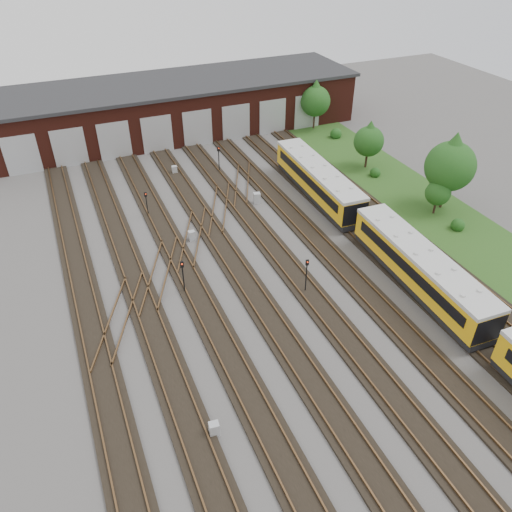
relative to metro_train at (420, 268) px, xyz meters
name	(u,v)px	position (x,y,z in m)	size (l,w,h in m)	color
ground	(306,327)	(-10.00, -0.57, -1.89)	(120.00, 120.00, 0.00)	#494644
track_network	(300,321)	(-10.17, 0.02, -1.79)	(30.40, 70.00, 0.33)	black
maintenance_shed	(160,108)	(-10.01, 39.40, 1.31)	(51.00, 12.50, 6.35)	#491A12
grass_verge	(429,209)	(9.00, 9.43, -1.87)	(8.00, 55.00, 0.05)	#224D19
metro_train	(420,268)	(0.00, 0.00, 0.00)	(3.25, 46.86, 3.05)	black
signal_mast_0	(183,273)	(-16.79, 6.54, 0.01)	(0.27, 0.25, 2.94)	black
signal_mast_1	(146,201)	(-16.72, 18.97, -0.23)	(0.24, 0.23, 2.58)	black
signal_mast_2	(219,156)	(-7.22, 25.29, 0.06)	(0.27, 0.26, 3.04)	black
signal_mast_3	(307,272)	(-8.20, 2.93, 0.05)	(0.26, 0.24, 3.04)	black
relay_cabinet_0	(214,429)	(-18.84, -6.29, -1.42)	(0.57, 0.47, 0.94)	#ACAFB1
relay_cabinet_1	(175,170)	(-11.89, 26.91, -1.43)	(0.55, 0.46, 0.92)	#ACAFB1
relay_cabinet_2	(192,236)	(-14.09, 13.36, -1.43)	(0.55, 0.46, 0.92)	#ACAFB1
relay_cabinet_3	(257,198)	(-6.12, 17.24, -1.34)	(0.67, 0.56, 1.11)	#ACAFB1
relay_cabinet_4	(315,192)	(-0.08, 16.27, -1.47)	(0.51, 0.43, 0.86)	#ACAFB1
tree_0	(316,97)	(8.81, 32.86, 2.23)	(3.88, 3.88, 6.42)	black
tree_1	(369,138)	(8.48, 19.97, 1.63)	(3.31, 3.31, 5.49)	black
tree_2	(452,161)	(10.20, 9.30, 3.11)	(4.70, 4.70, 7.78)	black
tree_3	(439,190)	(8.79, 8.62, 0.64)	(2.39, 2.39, 3.95)	black
bush_0	(458,223)	(8.91, 5.47, -1.27)	(1.25, 1.25, 1.25)	#144213
bush_1	(375,171)	(8.18, 17.65, -1.31)	(1.16, 1.16, 1.16)	#144213
bush_2	(336,132)	(9.88, 28.90, -1.17)	(1.44, 1.44, 1.44)	#144213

